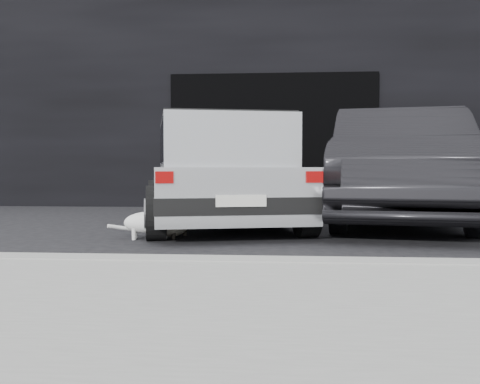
# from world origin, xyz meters

# --- Properties ---
(ground) EXTENTS (80.00, 80.00, 0.00)m
(ground) POSITION_xyz_m (0.00, 0.00, 0.00)
(ground) COLOR black
(ground) RESTS_ON ground
(building_facade) EXTENTS (34.00, 4.00, 5.00)m
(building_facade) POSITION_xyz_m (1.00, 6.00, 2.50)
(building_facade) COLOR black
(building_facade) RESTS_ON ground
(garage_opening) EXTENTS (4.00, 0.10, 2.60)m
(garage_opening) POSITION_xyz_m (1.00, 3.99, 1.30)
(garage_opening) COLOR black
(garage_opening) RESTS_ON ground
(curb) EXTENTS (18.00, 0.25, 0.12)m
(curb) POSITION_xyz_m (1.00, -2.60, 0.06)
(curb) COLOR gray
(curb) RESTS_ON ground
(sidewalk) EXTENTS (18.00, 2.20, 0.11)m
(sidewalk) POSITION_xyz_m (1.00, -3.80, 0.06)
(sidewalk) COLOR gray
(sidewalk) RESTS_ON ground
(silver_hatchback) EXTENTS (2.58, 4.11, 1.41)m
(silver_hatchback) POSITION_xyz_m (0.34, 0.58, 0.77)
(silver_hatchback) COLOR silver
(silver_hatchback) RESTS_ON ground
(second_car) EXTENTS (2.49, 5.14, 1.62)m
(second_car) POSITION_xyz_m (2.81, 1.17, 0.81)
(second_car) COLOR black
(second_car) RESTS_ON ground
(cat_siamese) EXTENTS (0.39, 0.84, 0.29)m
(cat_siamese) POSITION_xyz_m (-0.05, -0.62, 0.13)
(cat_siamese) COLOR beige
(cat_siamese) RESTS_ON ground
(cat_white) EXTENTS (0.81, 0.37, 0.39)m
(cat_white) POSITION_xyz_m (-0.23, -0.72, 0.19)
(cat_white) COLOR white
(cat_white) RESTS_ON ground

